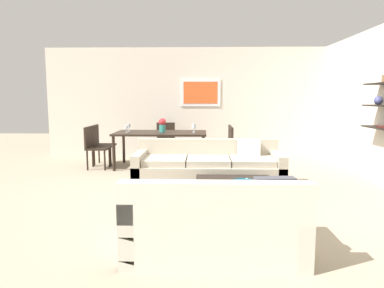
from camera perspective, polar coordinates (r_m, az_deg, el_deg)
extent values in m
plane|color=tan|center=(5.51, 1.64, -8.03)|extent=(18.00, 18.00, 0.00)
cube|color=silver|center=(8.85, 3.65, 6.68)|extent=(8.40, 0.06, 2.70)
cube|color=white|center=(8.80, 1.38, 8.31)|extent=(0.99, 0.02, 0.67)
cube|color=#E55926|center=(8.78, 1.38, 8.31)|extent=(0.84, 0.01, 0.53)
cube|color=black|center=(6.34, 28.62, 5.45)|extent=(0.28, 0.90, 0.02)
cube|color=black|center=(6.36, 28.42, 2.30)|extent=(0.28, 0.90, 0.02)
sphere|color=#4C518C|center=(6.50, 27.95, 6.25)|extent=(0.14, 0.14, 0.14)
cylinder|color=olive|center=(6.39, 28.66, 9.25)|extent=(0.07, 0.07, 0.12)
cube|color=#B2A893|center=(5.75, 2.65, -5.22)|extent=(2.36, 0.90, 0.42)
cube|color=#B2A893|center=(6.05, 2.61, -0.83)|extent=(2.36, 0.16, 0.36)
cube|color=#B2A893|center=(5.82, -8.38, -4.23)|extent=(0.14, 0.90, 0.60)
cube|color=#B2A893|center=(5.86, 13.61, -4.29)|extent=(0.14, 0.90, 0.60)
cube|color=#B2A893|center=(5.69, -4.34, -2.70)|extent=(0.67, 0.70, 0.10)
cube|color=#B2A893|center=(5.66, 2.67, -2.74)|extent=(0.67, 0.70, 0.10)
cube|color=#B2A893|center=(5.72, 9.65, -2.74)|extent=(0.67, 0.70, 0.10)
cube|color=white|center=(5.92, 9.20, -1.11)|extent=(0.37, 0.15, 0.36)
cube|color=silver|center=(3.49, 3.53, -13.81)|extent=(1.65, 0.90, 0.42)
cube|color=silver|center=(3.01, 3.82, -9.45)|extent=(1.65, 0.16, 0.36)
cube|color=silver|center=(3.56, 16.06, -12.09)|extent=(0.14, 0.90, 0.60)
cube|color=silver|center=(3.52, -9.14, -12.16)|extent=(0.14, 0.90, 0.60)
cube|color=silver|center=(3.47, 9.29, -9.47)|extent=(0.67, 0.70, 0.10)
cube|color=silver|center=(3.45, -2.23, -9.49)|extent=(0.67, 0.70, 0.10)
cube|color=#4C4C56|center=(3.25, 13.20, -8.38)|extent=(0.37, 0.15, 0.36)
cube|color=black|center=(4.64, 7.09, -8.66)|extent=(1.03, 1.08, 0.38)
cylinder|color=navy|center=(4.54, 8.26, -6.24)|extent=(0.28, 0.28, 0.05)
torus|color=navy|center=(4.53, 8.27, -5.93)|extent=(0.29, 0.29, 0.02)
cube|color=black|center=(7.52, -5.07, 1.79)|extent=(1.93, 1.03, 0.04)
cylinder|color=black|center=(7.29, -12.55, -1.52)|extent=(0.06, 0.06, 0.71)
cylinder|color=black|center=(7.06, 1.84, -1.63)|extent=(0.06, 0.06, 0.71)
cylinder|color=black|center=(8.17, -10.99, -0.52)|extent=(0.06, 0.06, 0.71)
cylinder|color=black|center=(7.97, 1.82, -0.58)|extent=(0.06, 0.06, 0.71)
cube|color=black|center=(7.59, -14.93, -0.67)|extent=(0.44, 0.44, 0.04)
cube|color=black|center=(7.62, -16.44, 1.09)|extent=(0.04, 0.44, 0.43)
cylinder|color=black|center=(7.41, -13.94, -2.60)|extent=(0.04, 0.04, 0.41)
cylinder|color=black|center=(7.75, -13.22, -2.13)|extent=(0.04, 0.04, 0.41)
cylinder|color=black|center=(7.51, -16.58, -2.55)|extent=(0.04, 0.04, 0.41)
cylinder|color=black|center=(7.85, -15.77, -2.10)|extent=(0.04, 0.04, 0.41)
cube|color=black|center=(8.38, -4.38, 0.32)|extent=(0.44, 0.44, 0.04)
cube|color=black|center=(8.55, -4.26, 2.05)|extent=(0.44, 0.04, 0.43)
cylinder|color=black|center=(8.26, -5.74, -1.38)|extent=(0.04, 0.04, 0.41)
cylinder|color=black|center=(8.22, -3.25, -1.40)|extent=(0.04, 0.04, 0.41)
cylinder|color=black|center=(8.61, -5.43, -1.01)|extent=(0.04, 0.04, 0.41)
cylinder|color=black|center=(8.57, -3.04, -1.02)|extent=(0.04, 0.04, 0.41)
cube|color=black|center=(8.03, -13.99, -0.20)|extent=(0.44, 0.44, 0.04)
cube|color=black|center=(8.06, -15.42, 1.47)|extent=(0.04, 0.44, 0.43)
cylinder|color=black|center=(7.85, -13.03, -2.01)|extent=(0.04, 0.04, 0.41)
cylinder|color=black|center=(8.19, -12.39, -1.59)|extent=(0.04, 0.04, 0.41)
cylinder|color=black|center=(7.95, -15.54, -1.97)|extent=(0.04, 0.04, 0.41)
cylinder|color=black|center=(8.29, -14.81, -1.56)|extent=(0.04, 0.04, 0.41)
cube|color=black|center=(7.29, 4.83, -0.77)|extent=(0.44, 0.44, 0.04)
cube|color=black|center=(7.27, 6.42, 1.06)|extent=(0.04, 0.44, 0.43)
cylinder|color=black|center=(7.49, 3.36, -2.27)|extent=(0.04, 0.04, 0.41)
cylinder|color=black|center=(7.14, 3.44, -2.76)|extent=(0.04, 0.04, 0.41)
cylinder|color=black|center=(7.51, 6.11, -2.28)|extent=(0.04, 0.04, 0.41)
cylinder|color=black|center=(7.16, 6.33, -2.77)|extent=(0.04, 0.04, 0.41)
cube|color=black|center=(7.75, 4.64, -0.28)|extent=(0.44, 0.44, 0.04)
cube|color=black|center=(7.73, 6.14, 1.45)|extent=(0.04, 0.44, 0.43)
cylinder|color=black|center=(7.95, 3.26, -1.70)|extent=(0.04, 0.04, 0.41)
cylinder|color=black|center=(7.59, 3.34, -2.14)|extent=(0.04, 0.04, 0.41)
cylinder|color=black|center=(7.97, 5.85, -1.71)|extent=(0.04, 0.04, 0.41)
cylinder|color=black|center=(7.61, 6.05, -2.14)|extent=(0.04, 0.04, 0.41)
cylinder|color=silver|center=(7.60, 0.34, 2.05)|extent=(0.06, 0.06, 0.01)
cylinder|color=silver|center=(7.59, 0.34, 2.41)|extent=(0.01, 0.01, 0.09)
cylinder|color=silver|center=(7.58, 0.35, 3.06)|extent=(0.06, 0.06, 0.08)
cylinder|color=silver|center=(7.76, -10.16, 2.05)|extent=(0.06, 0.06, 0.01)
cylinder|color=silver|center=(7.75, -10.17, 2.38)|extent=(0.01, 0.01, 0.09)
cylinder|color=silver|center=(7.75, -10.18, 2.97)|extent=(0.07, 0.07, 0.07)
cylinder|color=silver|center=(7.97, -4.69, 2.28)|extent=(0.06, 0.06, 0.01)
cylinder|color=silver|center=(7.97, -4.69, 2.58)|extent=(0.01, 0.01, 0.08)
cylinder|color=silver|center=(7.96, -4.70, 3.16)|extent=(0.08, 0.08, 0.09)
cylinder|color=silver|center=(7.34, 0.30, 1.86)|extent=(0.06, 0.06, 0.01)
cylinder|color=silver|center=(7.34, 0.30, 2.22)|extent=(0.01, 0.01, 0.09)
cylinder|color=silver|center=(7.33, 0.30, 2.95)|extent=(0.07, 0.07, 0.10)
cylinder|color=silver|center=(7.51, -10.56, 1.86)|extent=(0.06, 0.06, 0.01)
cylinder|color=silver|center=(7.51, -10.56, 2.13)|extent=(0.01, 0.01, 0.07)
cylinder|color=silver|center=(7.50, -10.58, 2.66)|extent=(0.07, 0.07, 0.08)
cylinder|color=teal|center=(7.48, -4.81, 2.53)|extent=(0.13, 0.13, 0.16)
sphere|color=red|center=(7.47, -4.83, 3.59)|extent=(0.16, 0.16, 0.16)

